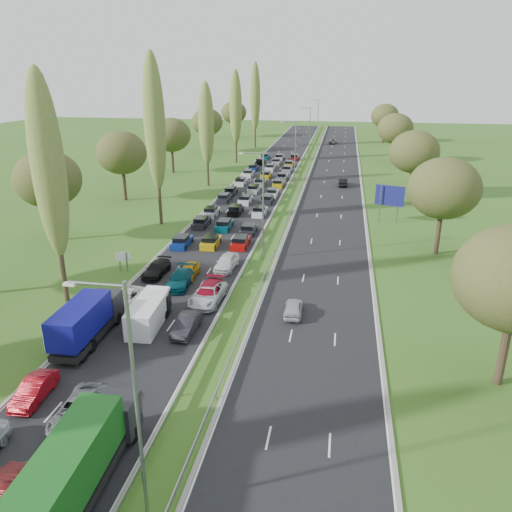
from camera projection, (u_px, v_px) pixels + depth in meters
The scene contains 28 objects.
ground at pixel (295, 188), 90.49m from camera, with size 260.00×260.00×0.00m, color #3A581B.
near_carriageway at pixel (261, 183), 93.88m from camera, with size 10.50×215.00×0.04m, color black.
far_carriageway at pixel (333, 186), 91.71m from camera, with size 10.50×215.00×0.04m, color black.
central_reservation at pixel (297, 182), 92.61m from camera, with size 2.36×215.00×0.32m.
lamp_columns at pixel (295, 156), 86.55m from camera, with size 0.18×140.18×12.00m.
poplar_row at pixel (188, 122), 77.82m from camera, with size 2.80×127.80×22.44m.
woodland_left at pixel (112, 156), 76.03m from camera, with size 8.00×166.00×11.10m.
woodland_right at pixel (421, 160), 72.36m from camera, with size 8.00×153.00×11.10m.
traffic_queue_fill at pixel (256, 187), 89.16m from camera, with size 9.03×68.92×0.80m.
near_car_1 at pixel (34, 390), 31.89m from camera, with size 1.43×4.11×1.36m, color maroon.
near_car_2 at pixel (125, 299), 44.62m from camera, with size 2.29×4.97×1.38m, color white.
near_car_3 at pixel (156, 269), 51.43m from camera, with size 1.87×4.59×1.33m, color black.
near_car_6 at pixel (79, 409), 30.07m from camera, with size 2.30×4.99×1.39m, color slate.
near_car_7 at pixel (180, 279), 48.87m from camera, with size 2.07×5.08×1.48m, color #043D49.
near_car_8 at pixel (189, 271), 50.94m from camera, with size 1.64×4.08×1.39m, color #BA870C.
near_car_9 at pixel (187, 324), 40.13m from camera, with size 1.48×4.24×1.40m, color black.
near_car_10 at pixel (208, 295), 45.33m from camera, with size 2.54×5.50×1.53m, color silver.
near_car_11 at pixel (208, 293), 45.61m from camera, with size 2.21×5.44×1.58m, color maroon.
near_car_12 at pixel (227, 262), 52.96m from camera, with size 1.87×4.65×1.58m, color silver.
far_car_0 at pixel (294, 308), 43.05m from camera, with size 1.54×3.83×1.30m, color #A4A7AD.
far_car_1 at pixel (343, 182), 91.63m from camera, with size 1.55×4.43×1.46m, color black.
far_car_2 at pixel (333, 141), 145.37m from camera, with size 2.22×4.82×1.34m, color slate.
blue_lorry at pixel (87, 320), 38.44m from camera, with size 2.29×8.25×3.48m.
green_lorry at pixel (68, 480), 23.22m from camera, with size 2.29×12.35×3.66m.
white_van_front at pixel (150, 308), 42.03m from camera, with size 2.06×5.26×2.12m.
white_van_rear at pixel (148, 314), 40.97m from camera, with size 2.14×5.46×2.20m.
info_sign at pixel (123, 259), 52.35m from camera, with size 1.48×0.46×2.10m.
direction_sign at pixel (390, 197), 68.56m from camera, with size 3.83×1.36×5.20m.
Camera 1 is at (12.79, -9.05, 19.85)m, focal length 35.00 mm.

